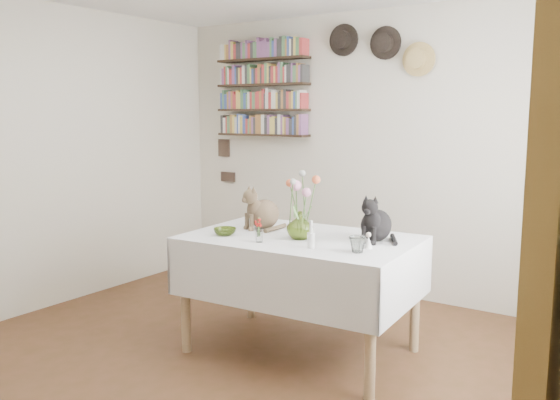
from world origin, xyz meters
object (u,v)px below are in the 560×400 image
Objects in this scene: tabby_cat at (265,206)px; flower_vase at (300,225)px; black_cat at (376,217)px; bookshelf_unit at (263,89)px; dining_table at (301,266)px.

tabby_cat is 1.74× the size of flower_vase.
tabby_cat is 0.44m from flower_vase.
black_cat reaches higher than flower_vase.
flower_vase is 2.26m from bookshelf_unit.
flower_vase is (0.03, -0.06, 0.29)m from dining_table.
dining_table is at bearing -163.13° from black_cat.
bookshelf_unit reaches higher than tabby_cat.
bookshelf_unit is at bearing 150.41° from tabby_cat.
tabby_cat is at bearing -53.93° from bookshelf_unit.
bookshelf_unit reaches higher than flower_vase.
flower_vase is at bearing 1.67° from tabby_cat.
tabby_cat is at bearing 157.32° from flower_vase.
black_cat is 1.72× the size of flower_vase.
bookshelf_unit is at bearing 141.60° from black_cat.
tabby_cat is at bearing -178.87° from black_cat.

